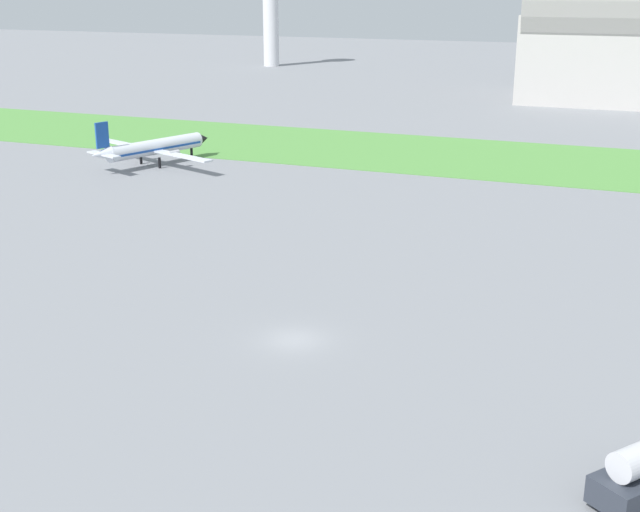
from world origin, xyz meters
The scene contains 3 objects.
ground_plane centered at (0.00, 0.00, 0.00)m, with size 600.00×600.00×0.00m, color gray.
grass_taxiway_strip centered at (0.00, 67.89, 0.04)m, with size 360.00×28.00×0.08m, color #549342.
airplane_taxiing_turboprop centered at (-40.32, 46.95, 2.48)m, with size 21.63×18.74×6.78m.
Camera 1 is at (21.36, -50.20, 23.99)m, focal length 47.72 mm.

